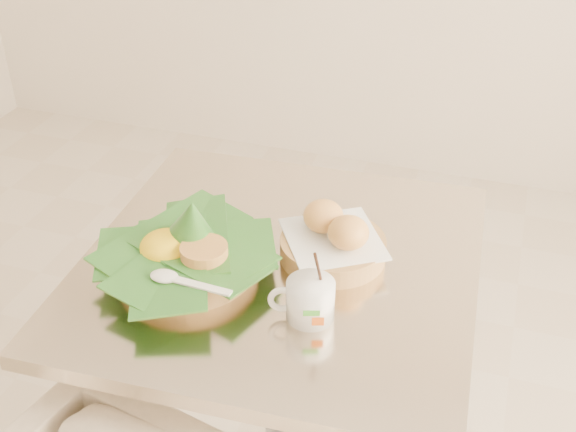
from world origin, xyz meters
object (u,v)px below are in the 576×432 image
(rice_basket, at_px, (187,249))
(bread_basket, at_px, (334,241))
(coffee_mug, at_px, (309,299))
(cafe_table, at_px, (281,349))

(rice_basket, xyz_separation_m, bread_basket, (0.24, 0.11, -0.01))
(rice_basket, relative_size, coffee_mug, 2.27)
(cafe_table, relative_size, coffee_mug, 5.51)
(cafe_table, bearing_deg, bread_basket, 23.30)
(cafe_table, height_order, coffee_mug, coffee_mug)
(bread_basket, distance_m, coffee_mug, 0.17)
(rice_basket, distance_m, coffee_mug, 0.25)
(cafe_table, xyz_separation_m, rice_basket, (-0.15, -0.08, 0.26))
(cafe_table, distance_m, rice_basket, 0.31)
(cafe_table, height_order, bread_basket, bread_basket)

